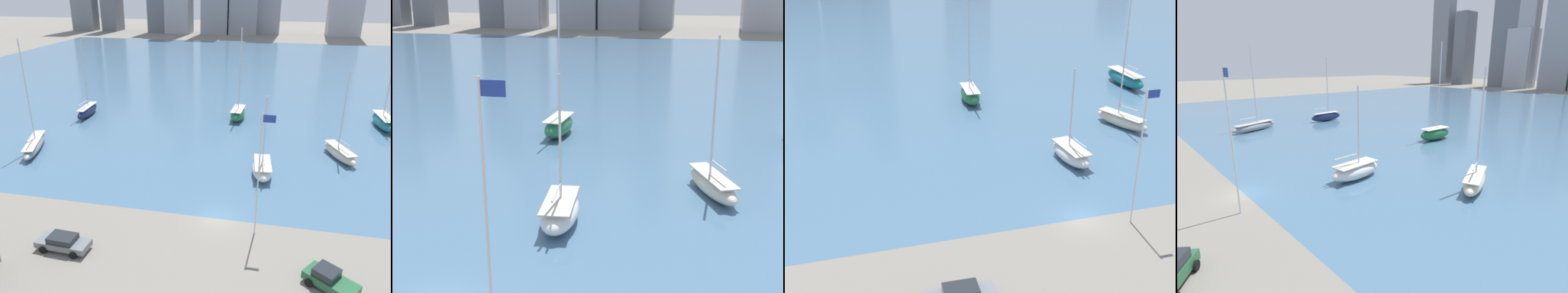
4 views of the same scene
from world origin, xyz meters
The scene contains 8 objects.
ground_plane centered at (0.00, 0.00, 0.00)m, with size 500.00×500.00×0.00m, color gray.
harbor_water centered at (0.00, 70.00, 0.00)m, with size 180.00×140.00×0.00m.
flag_pole centered at (4.04, -1.71, 6.82)m, with size 1.24×0.14×12.66m.
sailboat_navy centered at (-29.76, 29.06, 1.10)m, with size 2.20×8.04×14.11m.
sailboat_gray centered at (-29.97, 12.41, 0.92)m, with size 5.68×10.64×16.33m.
sailboat_white centered at (4.03, 11.24, 1.00)m, with size 3.16×6.86×10.56m.
sailboat_green centered at (-1.62, 33.21, 1.19)m, with size 2.83×6.84×16.35m.
sailboat_cream centered at (14.60, 18.90, 0.94)m, with size 4.83×7.90×12.52m.
Camera 4 is at (30.13, -9.04, 12.75)m, focal length 28.00 mm.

